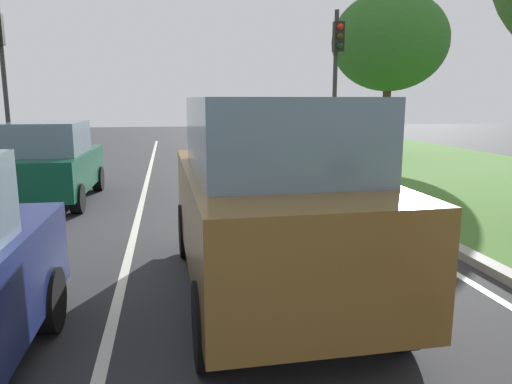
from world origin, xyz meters
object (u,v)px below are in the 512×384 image
(car_suv_ahead, at_px, (270,196))
(traffic_light_overhead_left, at_px, (1,61))
(tree_roadside_far, at_px, (389,42))
(car_hatchback_far, at_px, (51,163))
(traffic_light_near_right, at_px, (337,65))

(car_suv_ahead, distance_m, traffic_light_overhead_left, 12.67)
(traffic_light_overhead_left, bearing_deg, tree_roadside_far, 8.46)
(car_hatchback_far, height_order, traffic_light_near_right, traffic_light_near_right)
(car_suv_ahead, height_order, traffic_light_near_right, traffic_light_near_right)
(car_hatchback_far, bearing_deg, car_suv_ahead, -56.46)
(car_suv_ahead, relative_size, car_hatchback_far, 1.21)
(traffic_light_overhead_left, bearing_deg, car_suv_ahead, -61.20)
(car_suv_ahead, bearing_deg, tree_roadside_far, 59.32)
(car_hatchback_far, relative_size, tree_roadside_far, 0.59)
(traffic_light_near_right, distance_m, traffic_light_overhead_left, 10.24)
(car_suv_ahead, xyz_separation_m, car_hatchback_far, (-3.68, 5.88, -0.28))
(car_suv_ahead, xyz_separation_m, traffic_light_overhead_left, (-6.01, 10.93, 2.22))
(car_hatchback_far, distance_m, traffic_light_near_right, 9.02)
(tree_roadside_far, bearing_deg, car_hatchback_far, -147.51)
(car_suv_ahead, bearing_deg, traffic_light_overhead_left, 117.88)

